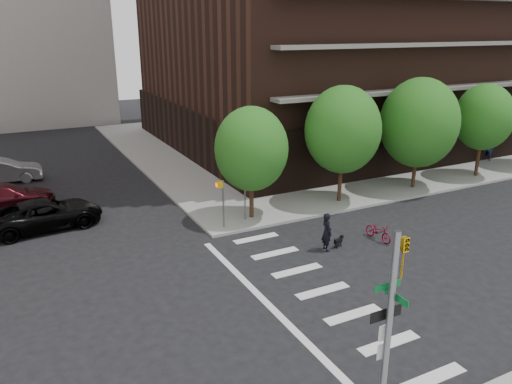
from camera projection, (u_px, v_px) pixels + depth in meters
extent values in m
plane|color=black|center=(258.00, 309.00, 19.13)|extent=(120.00, 120.00, 0.00)
cube|color=gray|center=(335.00, 139.00, 47.82)|extent=(39.00, 33.00, 0.15)
cube|color=silver|center=(433.00, 378.00, 15.36)|extent=(2.40, 0.50, 0.01)
cube|color=silver|center=(389.00, 343.00, 17.05)|extent=(2.40, 0.50, 0.01)
cube|color=silver|center=(353.00, 315.00, 18.74)|extent=(2.40, 0.50, 0.01)
cube|color=silver|center=(323.00, 291.00, 20.43)|extent=(2.40, 0.50, 0.01)
cube|color=silver|center=(297.00, 271.00, 22.12)|extent=(2.40, 0.50, 0.01)
cube|color=silver|center=(275.00, 253.00, 23.81)|extent=(2.40, 0.50, 0.01)
cube|color=silver|center=(256.00, 238.00, 25.50)|extent=(2.40, 0.50, 0.01)
cube|color=silver|center=(269.00, 306.00, 19.35)|extent=(0.30, 13.00, 0.01)
cube|color=black|center=(311.00, 118.00, 46.51)|extent=(25.50, 25.50, 4.00)
cube|color=maroon|center=(497.00, 114.00, 43.94)|extent=(1.40, 5.00, 0.20)
cylinder|color=#301E11|center=(252.00, 197.00, 27.63)|extent=(0.24, 0.24, 2.30)
sphere|color=#235B19|center=(251.00, 149.00, 26.77)|extent=(4.00, 4.00, 4.00)
cylinder|color=#301E11|center=(340.00, 180.00, 30.18)|extent=(0.24, 0.24, 2.60)
sphere|color=#235B19|center=(343.00, 130.00, 29.20)|extent=(4.50, 4.50, 4.50)
cylinder|color=#301E11|center=(414.00, 170.00, 32.82)|extent=(0.24, 0.24, 2.30)
sphere|color=#235B19|center=(419.00, 123.00, 31.83)|extent=(5.00, 5.00, 5.00)
cylinder|color=#301E11|center=(478.00, 158.00, 35.37)|extent=(0.24, 0.24, 2.60)
sphere|color=#235B19|center=(484.00, 117.00, 34.45)|extent=(4.00, 4.00, 4.00)
cylinder|color=slate|center=(386.00, 350.00, 11.59)|extent=(0.16, 0.16, 6.00)
imported|color=gold|center=(404.00, 258.00, 10.97)|extent=(0.16, 0.20, 1.00)
cube|color=#0A5926|center=(388.00, 286.00, 11.21)|extent=(0.75, 0.02, 0.18)
cube|color=#0A5926|center=(396.00, 297.00, 11.23)|extent=(0.02, 0.75, 0.18)
cube|color=black|center=(386.00, 314.00, 11.41)|extent=(0.90, 0.02, 0.28)
cube|color=silver|center=(384.00, 333.00, 11.56)|extent=(0.32, 0.02, 0.42)
cube|color=silver|center=(383.00, 351.00, 11.72)|extent=(0.32, 0.02, 0.42)
cylinder|color=slate|center=(223.00, 204.00, 26.13)|extent=(0.10, 0.10, 2.60)
cube|color=gold|center=(219.00, 185.00, 25.70)|extent=(0.32, 0.25, 0.32)
cylinder|color=slate|center=(245.00, 201.00, 27.26)|extent=(0.08, 0.08, 2.20)
cube|color=gold|center=(246.00, 186.00, 26.85)|extent=(0.64, 0.02, 0.64)
imported|color=black|center=(47.00, 214.00, 26.55)|extent=(3.14, 5.92, 1.59)
imported|color=#400D13|center=(5.00, 197.00, 29.22)|extent=(2.24, 5.47, 1.59)
imported|color=#A5A6AC|center=(2.00, 171.00, 34.37)|extent=(2.08, 5.14, 1.66)
imported|color=maroon|center=(378.00, 232.00, 25.17)|extent=(0.71, 1.78, 0.92)
imported|color=black|center=(327.00, 232.00, 23.87)|extent=(0.75, 0.54, 1.90)
cube|color=black|center=(338.00, 241.00, 24.39)|extent=(0.54, 0.33, 0.21)
cube|color=black|center=(342.00, 237.00, 24.55)|extent=(0.18, 0.17, 0.15)
cylinder|color=black|center=(340.00, 244.00, 24.57)|extent=(0.05, 0.05, 0.23)
cylinder|color=black|center=(336.00, 246.00, 24.35)|extent=(0.05, 0.05, 0.23)
imported|color=navy|center=(489.00, 149.00, 39.47)|extent=(0.92, 0.74, 1.79)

